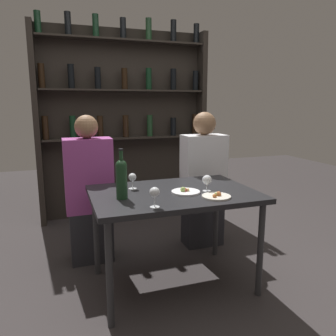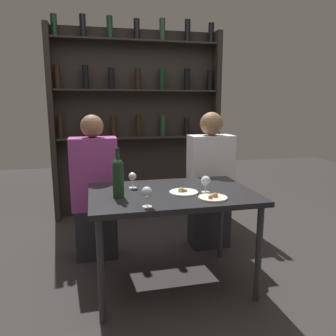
% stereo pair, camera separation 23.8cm
% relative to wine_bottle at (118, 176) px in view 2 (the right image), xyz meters
% --- Properties ---
extents(ground_plane, '(10.00, 10.00, 0.00)m').
position_rel_wine_bottle_xyz_m(ground_plane, '(0.38, 0.06, -0.87)').
color(ground_plane, '#332D2D').
extents(dining_table, '(1.17, 0.80, 0.72)m').
position_rel_wine_bottle_xyz_m(dining_table, '(0.38, 0.06, -0.21)').
color(dining_table, black).
rests_on(dining_table, ground_plane).
extents(wine_rack_wall, '(1.99, 0.21, 2.30)m').
position_rel_wine_bottle_xyz_m(wine_rack_wall, '(0.38, 1.77, 0.33)').
color(wine_rack_wall, '#28231E').
rests_on(wine_rack_wall, ground_plane).
extents(wine_bottle, '(0.08, 0.08, 0.33)m').
position_rel_wine_bottle_xyz_m(wine_bottle, '(0.00, 0.00, 0.00)').
color(wine_bottle, '#19381E').
rests_on(wine_bottle, dining_table).
extents(wine_glass_0, '(0.06, 0.06, 0.13)m').
position_rel_wine_bottle_xyz_m(wine_glass_0, '(0.15, -0.25, -0.06)').
color(wine_glass_0, silver).
rests_on(wine_glass_0, dining_table).
extents(wine_glass_1, '(0.07, 0.07, 0.12)m').
position_rel_wine_bottle_xyz_m(wine_glass_1, '(0.61, -0.02, -0.06)').
color(wine_glass_1, silver).
rests_on(wine_glass_1, dining_table).
extents(wine_glass_2, '(0.06, 0.06, 0.12)m').
position_rel_wine_bottle_xyz_m(wine_glass_2, '(0.12, 0.22, -0.06)').
color(wine_glass_2, silver).
rests_on(wine_glass_2, dining_table).
extents(food_plate_0, '(0.20, 0.20, 0.04)m').
position_rel_wine_bottle_xyz_m(food_plate_0, '(0.61, -0.18, -0.14)').
color(food_plate_0, silver).
rests_on(food_plate_0, dining_table).
extents(food_plate_1, '(0.20, 0.20, 0.04)m').
position_rel_wine_bottle_xyz_m(food_plate_1, '(0.45, -0.00, -0.14)').
color(food_plate_1, white).
rests_on(food_plate_1, dining_table).
extents(seated_person_left, '(0.39, 0.22, 1.26)m').
position_rel_wine_bottle_xyz_m(seated_person_left, '(-0.15, 0.65, -0.28)').
color(seated_person_left, '#26262B').
rests_on(seated_person_left, ground_plane).
extents(seated_person_right, '(0.40, 0.22, 1.27)m').
position_rel_wine_bottle_xyz_m(seated_person_right, '(0.90, 0.65, -0.27)').
color(seated_person_right, '#26262B').
rests_on(seated_person_right, ground_plane).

